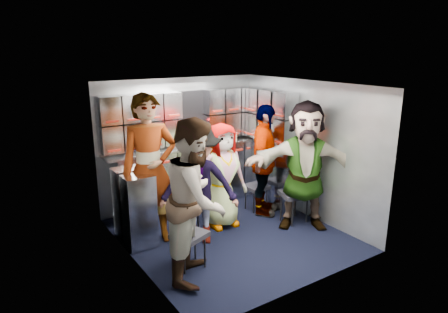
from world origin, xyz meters
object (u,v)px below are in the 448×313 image
jump_seat_mid_right (256,188)px  attendant_standing (150,170)px  jump_seat_near_right (295,196)px  attendant_arc_b (199,185)px  attendant_arc_a (196,199)px  jump_seat_near_left (190,237)px  jump_seat_center (215,198)px  attendant_arc_d (264,161)px  attendant_arc_c (222,176)px  attendant_arc_e (305,166)px  jump_seat_mid_left (193,207)px

jump_seat_mid_right → attendant_standing: 1.95m
jump_seat_mid_right → jump_seat_near_right: 0.71m
attendant_standing → attendant_arc_b: 0.68m
jump_seat_mid_right → attendant_arc_a: 2.16m
jump_seat_near_left → attendant_arc_b: (0.43, 0.51, 0.42)m
jump_seat_center → attendant_arc_d: bearing=-12.7°
attendant_arc_a → attendant_arc_b: attendant_arc_a is taller
jump_seat_center → attendant_arc_b: bearing=-139.9°
attendant_arc_c → attendant_arc_d: attendant_arc_d is taller
jump_seat_mid_right → attendant_arc_e: attendant_arc_e is taller
jump_seat_near_right → attendant_standing: attendant_standing is taller
attendant_standing → jump_seat_mid_left: bearing=-9.0°
jump_seat_near_right → attendant_arc_c: 1.15m
jump_seat_near_left → attendant_arc_e: size_ratio=0.25×
attendant_arc_c → attendant_arc_e: 1.20m
attendant_standing → attendant_arc_e: 2.18m
jump_seat_mid_left → attendant_arc_d: size_ratio=0.28×
attendant_arc_b → attendant_arc_c: (0.54, 0.27, -0.04)m
jump_seat_center → attendant_arc_e: attendant_arc_e is taller
jump_seat_center → attendant_arc_c: bearing=-90.0°
jump_seat_center → jump_seat_near_right: jump_seat_near_right is taller
jump_seat_near_left → jump_seat_mid_right: size_ratio=1.14×
attendant_arc_c → jump_seat_mid_left: bearing=-167.7°
attendant_standing → attendant_arc_c: size_ratio=1.31×
attendant_standing → attendant_arc_c: bearing=6.9°
attendant_arc_b → attendant_arc_e: size_ratio=0.87×
jump_seat_near_right → attendant_arc_a: bearing=-166.7°
attendant_arc_d → jump_seat_near_right: bearing=-111.0°
attendant_standing → attendant_arc_a: 1.08m
jump_seat_mid_left → jump_seat_center: 0.61m
attendant_arc_a → jump_seat_center: bearing=-0.1°
attendant_arc_e → jump_seat_mid_right: bearing=139.4°
jump_seat_mid_left → attendant_arc_e: bearing=-21.2°
jump_seat_center → attendant_arc_c: (-0.00, -0.18, 0.40)m
jump_seat_mid_left → jump_seat_near_right: 1.57m
attendant_arc_a → attendant_arc_c: (0.96, 0.96, -0.15)m
jump_seat_mid_left → jump_seat_mid_right: size_ratio=1.18×
jump_seat_near_left → jump_seat_center: size_ratio=1.04×
jump_seat_near_left → attendant_arc_d: 1.97m
jump_seat_near_left → jump_seat_near_right: (1.94, 0.28, 0.02)m
jump_seat_mid_left → jump_seat_near_right: size_ratio=1.01×
jump_seat_near_left → attendant_arc_b: bearing=49.9°
jump_seat_near_right → jump_seat_mid_right: bearing=105.7°
jump_seat_near_left → attendant_standing: bearing=95.8°
jump_seat_near_right → attendant_arc_b: bearing=171.4°
attendant_standing → attendant_arc_e: (2.03, -0.80, -0.08)m
jump_seat_mid_left → jump_seat_center: (0.54, 0.27, -0.06)m
jump_seat_center → attendant_arc_d: size_ratio=0.26×
attendant_arc_b → jump_seat_near_left: bearing=-98.3°
attendant_arc_a → attendant_arc_d: size_ratio=1.06×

